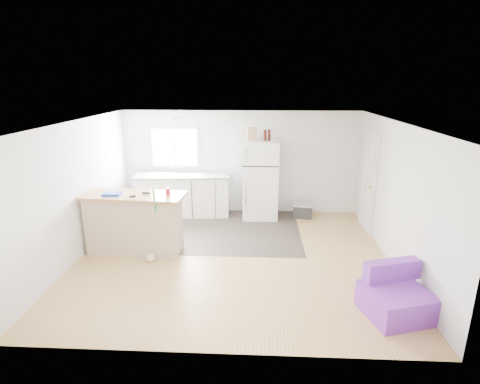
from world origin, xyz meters
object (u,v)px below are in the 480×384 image
cleaner_jug (165,250)px  mop (152,249)px  purple_seat (395,297)px  bottle_right (269,135)px  peninsula (135,223)px  refrigerator (260,180)px  bottle_left (265,135)px  kitchen_cabinets (183,194)px  cooler (303,210)px  cardboard_box (252,134)px  red_cup (168,191)px  blue_tray (112,194)px

cleaner_jug → mop: mop is taller
purple_seat → bottle_right: size_ratio=3.94×
peninsula → refrigerator: refrigerator is taller
mop → bottle_right: bearing=43.3°
peninsula → cleaner_jug: size_ratio=5.88×
bottle_right → bottle_left: bearing=-141.5°
mop → peninsula: bearing=132.5°
kitchen_cabinets → bottle_right: (1.98, -0.03, 1.41)m
kitchen_cabinets → cooler: bearing=-5.5°
refrigerator → mop: 3.07m
purple_seat → refrigerator: bearing=100.2°
cleaner_jug → mop: size_ratio=0.23×
refrigerator → cardboard_box: 1.06m
refrigerator → bottle_right: 1.03m
red_cup → blue_tray: red_cup is taller
kitchen_cabinets → cooler: (2.79, -0.05, -0.32)m
purple_seat → blue_tray: 4.85m
mop → bottle_right: (2.06, 2.35, 1.67)m
cleaner_jug → mop: (-0.18, -0.16, 0.09)m
cooler → purple_seat: size_ratio=0.50×
refrigerator → kitchen_cabinets: bearing=177.7°
refrigerator → bottle_left: bearing=-30.8°
kitchen_cabinets → blue_tray: kitchen_cabinets is taller
mop → blue_tray: size_ratio=4.54×
cleaner_jug → cardboard_box: (1.50, 2.11, 1.79)m
mop → bottle_right: size_ratio=5.44×
refrigerator → cooler: 1.22m
mop → bottle_left: 3.45m
refrigerator → red_cup: bearing=-130.7°
cardboard_box → bottle_left: cardboard_box is taller
blue_tray → cardboard_box: size_ratio=1.00×
bottle_right → peninsula: bearing=-141.1°
purple_seat → cardboard_box: bearing=103.0°
mop → blue_tray: bearing=151.9°
kitchen_cabinets → refrigerator: 1.84m
mop → cleaner_jug: bearing=36.1°
cardboard_box → bottle_left: (0.29, 0.00, -0.03)m
refrigerator → purple_seat: 4.18m
cleaner_jug → bottle_right: size_ratio=1.26×
bottle_right → cooler: bearing=-1.4°
bottle_left → red_cup: bearing=-132.2°
peninsula → red_cup: red_cup is taller
cooler → mop: size_ratio=0.36×
cooler → cleaner_jug: size_ratio=1.56×
red_cup → bottle_left: bearing=47.8°
red_cup → cardboard_box: cardboard_box is taller
refrigerator → red_cup: refrigerator is taller
peninsula → purple_seat: 4.48m
cooler → cleaner_jug: 3.46m
cooler → peninsula: bearing=-139.6°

